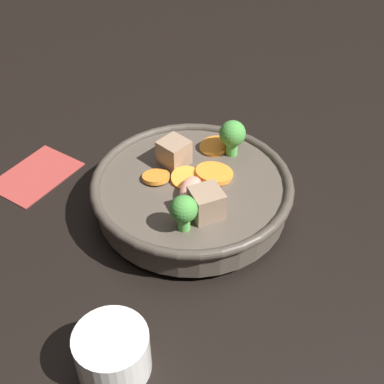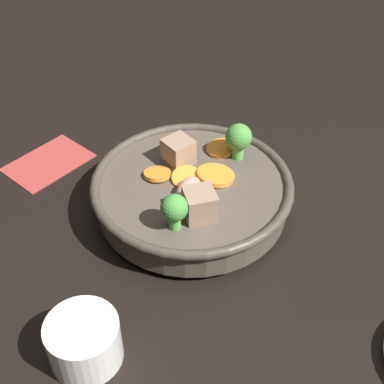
% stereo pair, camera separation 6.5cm
% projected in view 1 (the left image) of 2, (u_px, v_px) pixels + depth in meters
% --- Properties ---
extents(ground_plane, '(3.00, 3.00, 0.00)m').
position_uv_depth(ground_plane, '(192.00, 211.00, 0.67)').
color(ground_plane, black).
extents(stirfry_bowl, '(0.24, 0.24, 0.09)m').
position_uv_depth(stirfry_bowl, '(192.00, 191.00, 0.65)').
color(stirfry_bowl, '#51473D').
rests_on(stirfry_bowl, ground_plane).
extents(tea_cup, '(0.07, 0.07, 0.05)m').
position_uv_depth(tea_cup, '(113.00, 352.00, 0.49)').
color(tea_cup, white).
rests_on(tea_cup, ground_plane).
extents(napkin, '(0.12, 0.09, 0.00)m').
position_uv_depth(napkin, '(36.00, 175.00, 0.72)').
color(napkin, '#A33833').
rests_on(napkin, ground_plane).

